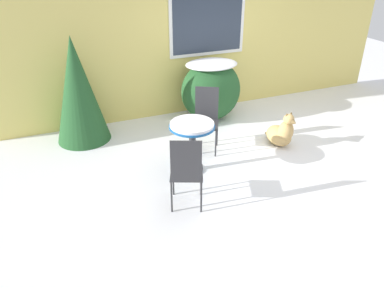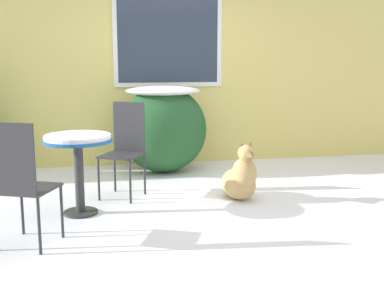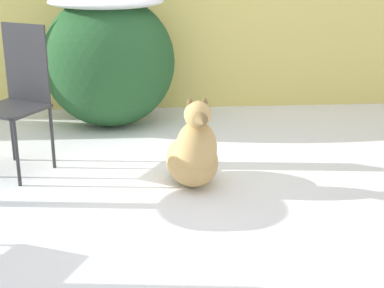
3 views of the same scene
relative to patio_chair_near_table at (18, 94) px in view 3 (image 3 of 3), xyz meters
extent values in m
plane|color=white|center=(0.74, -0.61, -0.55)|extent=(16.00, 16.00, 0.00)
ellipsoid|color=#235128|center=(0.56, 1.01, 0.02)|extent=(1.14, 0.90, 1.14)
ellipsoid|color=white|center=(0.56, 1.01, 0.53)|extent=(0.96, 0.76, 0.12)
cube|color=#2D2D30|center=(-0.04, -0.07, -0.09)|extent=(0.55, 0.55, 0.02)
cube|color=#2D2D30|center=(0.05, 0.10, 0.20)|extent=(0.33, 0.20, 0.55)
cylinder|color=#2D2D30|center=(0.03, -0.32, -0.32)|extent=(0.02, 0.02, 0.45)
cylinder|color=#2D2D30|center=(-0.11, 0.18, -0.32)|extent=(0.02, 0.02, 0.45)
cylinder|color=#2D2D30|center=(0.21, 0.00, -0.32)|extent=(0.02, 0.02, 0.45)
ellipsoid|color=tan|center=(1.18, -0.36, -0.39)|extent=(0.40, 0.52, 0.33)
ellipsoid|color=tan|center=(1.20, -0.50, -0.25)|extent=(0.29, 0.26, 0.36)
sphere|color=tan|center=(1.20, -0.54, -0.02)|extent=(0.17, 0.17, 0.17)
cone|color=brown|center=(1.22, -0.66, -0.03)|extent=(0.10, 0.09, 0.09)
ellipsoid|color=brown|center=(1.15, -0.53, 0.05)|extent=(0.04, 0.03, 0.08)
ellipsoid|color=brown|center=(1.25, -0.52, 0.05)|extent=(0.04, 0.03, 0.08)
ellipsoid|color=tan|center=(1.15, -0.13, -0.48)|extent=(0.10, 0.23, 0.06)
camera|label=1|loc=(-2.28, -4.95, 2.45)|focal=35.00mm
camera|label=2|loc=(-0.27, -5.17, 0.94)|focal=45.00mm
camera|label=3|loc=(0.92, -4.02, 1.00)|focal=55.00mm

